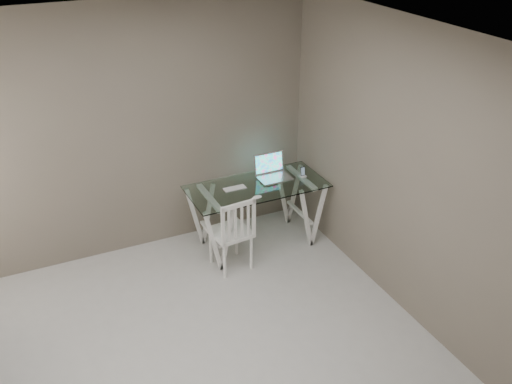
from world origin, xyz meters
The scene contains 7 objects.
room centered at (-0.06, 0.02, 1.72)m, with size 4.50×4.52×2.71m.
desk centered at (1.20, 1.70, 0.38)m, with size 1.50×0.70×0.75m.
chair centered at (0.78, 1.37, 0.47)m, with size 0.43×0.43×0.86m.
laptop centered at (1.45, 1.83, 0.81)m, with size 0.36×0.29×0.25m.
keyboard centered at (0.96, 1.74, 0.75)m, with size 0.26×0.11×0.01m, color silver.
mouse centered at (1.08, 1.44, 0.76)m, with size 0.10×0.06×0.03m, color white.
phone_dock centered at (1.76, 1.68, 0.78)m, with size 0.06×0.06×0.12m.
Camera 1 is at (-1.13, -3.24, 3.59)m, focal length 40.00 mm.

